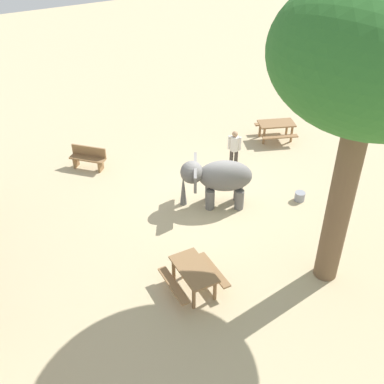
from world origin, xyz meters
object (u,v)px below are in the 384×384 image
(elephant, at_px, (218,178))
(shade_tree_main, at_px, (372,61))
(picnic_table_near, at_px, (276,127))
(wooden_bench, at_px, (88,157))
(feed_bucket, at_px, (300,196))
(person_handler, at_px, (234,147))
(picnic_table_far, at_px, (194,273))

(elephant, bearing_deg, shade_tree_main, 131.40)
(shade_tree_main, xyz_separation_m, picnic_table_near, (7.18, -3.84, -5.67))
(picnic_table_near, bearing_deg, shade_tree_main, 83.51)
(wooden_bench, height_order, feed_bucket, wooden_bench)
(feed_bucket, bearing_deg, elephant, 64.36)
(shade_tree_main, height_order, feed_bucket, shade_tree_main)
(elephant, xyz_separation_m, feed_bucket, (-1.27, -2.64, -0.93))
(person_handler, relative_size, wooden_bench, 1.26)
(person_handler, bearing_deg, wooden_bench, -78.96)
(picnic_table_near, xyz_separation_m, picnic_table_far, (-5.81, 7.41, 0.00))
(person_handler, bearing_deg, picnic_table_far, -1.90)
(elephant, bearing_deg, feed_bucket, -175.35)
(person_handler, distance_m, picnic_table_near, 3.13)
(person_handler, xyz_separation_m, wooden_bench, (2.86, 4.80, -0.48))
(elephant, bearing_deg, picnic_table_far, 78.97)
(wooden_bench, xyz_separation_m, feed_bucket, (-5.76, -5.65, -0.31))
(wooden_bench, relative_size, picnic_table_near, 0.66)
(shade_tree_main, bearing_deg, picnic_table_far, 69.03)
(elephant, distance_m, wooden_bench, 5.44)
(person_handler, bearing_deg, feed_bucket, 58.00)
(wooden_bench, bearing_deg, feed_bucket, -179.51)
(person_handler, xyz_separation_m, shade_tree_main, (-6.08, 0.93, 5.31))
(elephant, xyz_separation_m, wooden_bench, (4.50, 3.01, -0.62))
(person_handler, xyz_separation_m, feed_bucket, (-2.90, -0.84, -0.79))
(person_handler, relative_size, picnic_table_near, 0.84)
(picnic_table_far, bearing_deg, feed_bucket, 110.61)
(shade_tree_main, distance_m, picnic_table_far, 6.84)
(wooden_bench, height_order, picnic_table_near, wooden_bench)
(elephant, distance_m, shade_tree_main, 6.87)
(person_handler, bearing_deg, picnic_table_near, 152.49)
(elephant, distance_m, person_handler, 2.44)
(wooden_bench, distance_m, picnic_table_near, 7.91)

